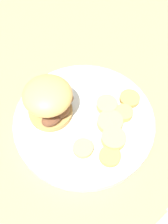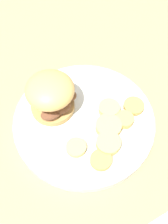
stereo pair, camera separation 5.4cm
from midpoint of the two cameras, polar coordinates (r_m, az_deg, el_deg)
The scene contains 11 objects.
ground_plane at distance 0.58m, azimuth -2.66°, elevation -2.67°, with size 4.00×4.00×0.00m, color #937F5B.
dinner_plate at distance 0.57m, azimuth -2.71°, elevation -2.06°, with size 0.31×0.31×0.02m.
sandwich at distance 0.54m, azimuth -10.47°, elevation 2.28°, with size 0.11×0.11×0.09m.
potato_round_0 at distance 0.52m, azimuth 2.66°, elevation -9.84°, with size 0.04×0.04×0.01m, color tan.
potato_round_1 at distance 0.59m, azimuth 7.34°, elevation 2.73°, with size 0.05×0.05×0.01m, color tan.
potato_round_2 at distance 0.53m, azimuth 3.57°, elevation -6.05°, with size 0.05×0.05×0.02m, color #DBB766.
potato_round_3 at distance 0.53m, azimuth -3.59°, elevation -8.11°, with size 0.04×0.04×0.01m, color #DBB766.
potato_round_4 at distance 0.57m, azimuth 5.94°, elevation -0.45°, with size 0.04×0.04×0.01m, color tan.
potato_round_5 at distance 0.57m, azimuth 2.30°, elevation 1.35°, with size 0.05×0.05×0.02m, color #DBB766.
potato_round_6 at distance 0.55m, azimuth 2.90°, elevation -2.46°, with size 0.05×0.05×0.02m, color #DBB766.
fork at distance 0.53m, azimuth 13.86°, elevation -22.64°, with size 0.14×0.12×0.00m.
Camera 1 is at (0.01, -0.29, 0.51)m, focal length 42.00 mm.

